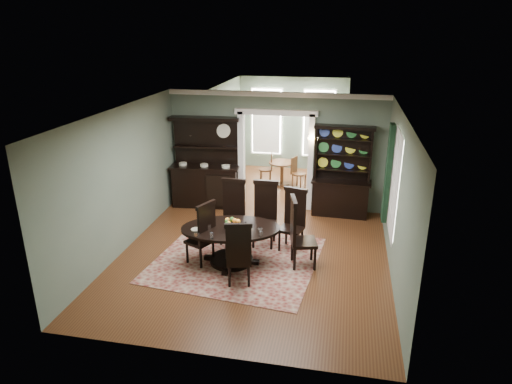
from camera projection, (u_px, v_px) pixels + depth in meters
The scene contains 19 objects.
room at pixel (252, 186), 8.89m from camera, with size 5.51×6.01×3.01m.
parlor at pixel (289, 130), 13.97m from camera, with size 3.51×3.50×3.01m.
doorway_trim at pixel (276, 147), 11.60m from camera, with size 2.08×0.25×2.57m.
right_window at pixel (391, 179), 9.21m from camera, with size 0.15×1.47×2.12m.
wall_sconce at pixel (313, 139), 11.19m from camera, with size 0.27×0.21×0.21m.
rug at pixel (237, 259), 9.35m from camera, with size 3.18×2.96×0.01m, color maroon.
dining_table at pixel (231, 238), 9.07m from camera, with size 2.17×2.15×0.77m.
centerpiece at pixel (231, 226), 8.87m from camera, with size 1.45×0.93×0.24m.
chair_far_left at pixel (233, 209), 9.97m from camera, with size 0.54×0.51×1.41m.
chair_far_mid at pixel (265, 211), 9.84m from camera, with size 0.55×0.50×1.42m.
chair_far_right at pixel (293, 217), 9.64m from camera, with size 0.60×0.58×1.33m.
chair_end_left at pixel (204, 232), 8.96m from camera, with size 0.63×0.64×1.33m.
chair_end_right at pixel (298, 231), 8.87m from camera, with size 0.61×0.63×1.44m.
chair_near at pixel (239, 252), 8.21m from camera, with size 0.56×0.55×1.28m.
sideboard at pixel (206, 175), 11.96m from camera, with size 1.84×0.80×2.35m.
welsh_dresser at pixel (341, 183), 11.34m from camera, with size 1.47×0.59×2.27m.
parlor_table at pixel (282, 170), 13.55m from camera, with size 0.79×0.79×0.73m.
parlor_chair_left at pixel (268, 168), 13.65m from camera, with size 0.42×0.41×0.96m.
parlor_chair_right at pixel (297, 172), 13.32m from camera, with size 0.44×0.43×0.93m.
Camera 1 is at (1.72, -8.18, 4.51)m, focal length 32.00 mm.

